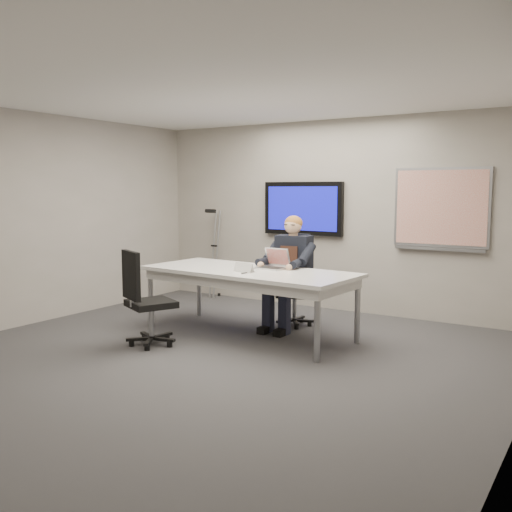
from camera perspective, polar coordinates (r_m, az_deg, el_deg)
The scene contains 14 objects.
floor at distance 6.17m, azimuth -4.30°, elevation -10.18°, with size 6.00×6.00×0.02m, color #343436.
ceiling at distance 5.99m, azimuth -4.54°, elevation 16.39°, with size 6.00×6.00×0.02m, color white.
wall_back at distance 8.50m, azimuth 7.87°, elevation 4.01°, with size 6.00×0.02×2.80m, color gray.
wall_left at distance 8.08m, azimuth -21.70°, elevation 3.46°, with size 0.02×6.00×2.80m, color gray.
conference_table at distance 6.95m, azimuth -0.73°, elevation -2.13°, with size 2.71×1.27×0.82m.
tv_display at distance 8.67m, azimuth 4.71°, elevation 4.76°, with size 1.30×0.09×0.80m.
whiteboard at distance 7.94m, azimuth 18.02°, elevation 4.50°, with size 1.25×0.08×1.10m.
office_chair_far at distance 7.58m, azimuth 3.93°, elevation -4.63°, with size 0.58×0.58×0.97m.
office_chair_near at distance 6.67m, azimuth -10.80°, elevation -5.92°, with size 0.70×0.70×1.11m.
seated_person at distance 7.30m, azimuth 3.08°, elevation -2.79°, with size 0.47×0.81×1.45m.
crutch at distance 9.45m, azimuth -4.14°, elevation 0.38°, with size 0.20×0.31×1.50m, color #9A9DA1, non-canonical shape.
laptop at distance 7.04m, azimuth 1.81°, elevation -0.74°, with size 0.37×0.35×0.25m.
name_tent at distance 6.74m, azimuth -1.21°, elevation -1.13°, with size 0.27×0.08×0.11m, color white, non-canonical shape.
pen at distance 6.62m, azimuth -1.08°, elevation -1.70°, with size 0.01×0.01×0.14m, color black.
Camera 1 is at (3.55, -4.71, 1.79)m, focal length 40.00 mm.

